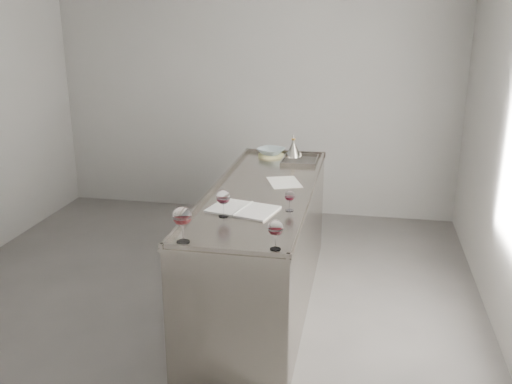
% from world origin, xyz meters
% --- Properties ---
extents(room_shell, '(4.54, 5.04, 2.84)m').
position_xyz_m(room_shell, '(0.00, 0.00, 1.40)').
color(room_shell, '#53504E').
rests_on(room_shell, ground).
extents(counter, '(0.77, 2.42, 0.97)m').
position_xyz_m(counter, '(0.50, 0.30, 0.47)').
color(counter, gray).
rests_on(counter, ground).
extents(wine_glass_left, '(0.11, 0.11, 0.22)m').
position_xyz_m(wine_glass_left, '(0.23, -0.78, 1.10)').
color(wine_glass_left, white).
rests_on(wine_glass_left, counter).
extents(wine_glass_middle, '(0.09, 0.09, 0.18)m').
position_xyz_m(wine_glass_middle, '(0.35, -0.31, 1.07)').
color(wine_glass_middle, white).
rests_on(wine_glass_middle, counter).
extents(wine_glass_right, '(0.09, 0.09, 0.18)m').
position_xyz_m(wine_glass_right, '(0.78, -0.78, 1.07)').
color(wine_glass_right, white).
rests_on(wine_glass_right, counter).
extents(wine_glass_small, '(0.07, 0.07, 0.14)m').
position_xyz_m(wine_glass_small, '(0.76, -0.11, 1.04)').
color(wine_glass_small, white).
rests_on(wine_glass_small, counter).
extents(notebook, '(0.50, 0.41, 0.02)m').
position_xyz_m(notebook, '(0.45, -0.16, 0.95)').
color(notebook, white).
rests_on(notebook, counter).
extents(loose_paper_top, '(0.33, 0.39, 0.00)m').
position_xyz_m(loose_paper_top, '(0.63, 0.54, 0.94)').
color(loose_paper_top, silver).
rests_on(loose_paper_top, counter).
extents(trivet, '(0.30, 0.30, 0.02)m').
position_xyz_m(trivet, '(0.39, 1.35, 0.95)').
color(trivet, '#CEC685').
rests_on(trivet, counter).
extents(ceramic_bowl, '(0.31, 0.31, 0.06)m').
position_xyz_m(ceramic_bowl, '(0.39, 1.35, 0.99)').
color(ceramic_bowl, '#9AADB3').
rests_on(ceramic_bowl, trivet).
extents(wine_funnel, '(0.15, 0.15, 0.22)m').
position_xyz_m(wine_funnel, '(0.59, 1.38, 1.01)').
color(wine_funnel, gray).
rests_on(wine_funnel, counter).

